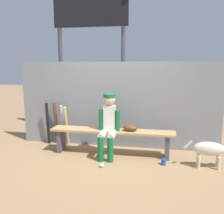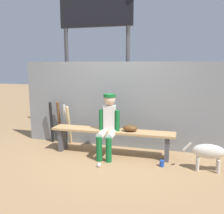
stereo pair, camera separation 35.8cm
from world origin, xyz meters
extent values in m
plane|color=#9E7A51|center=(0.00, 0.00, 0.00)|extent=(30.00, 30.00, 0.00)
cube|color=gray|center=(0.00, 0.51, 0.90)|extent=(4.24, 0.03, 1.80)
cube|color=tan|center=(0.00, 0.00, 0.47)|extent=(2.41, 0.36, 0.04)
cube|color=#4C4C51|center=(-1.05, 0.00, 0.23)|extent=(0.08, 0.29, 0.45)
cube|color=#4C4C51|center=(1.05, 0.00, 0.23)|extent=(0.08, 0.29, 0.45)
cube|color=silver|center=(-0.05, 0.00, 0.73)|extent=(0.22, 0.13, 0.48)
sphere|color=beige|center=(-0.05, 0.00, 1.09)|extent=(0.22, 0.22, 0.22)
cylinder|color=#14662D|center=(-0.05, 0.00, 1.16)|extent=(0.23, 0.23, 0.06)
cylinder|color=silver|center=(-0.14, -0.19, 0.45)|extent=(0.13, 0.38, 0.13)
cylinder|color=#14662D|center=(-0.14, -0.38, 0.23)|extent=(0.11, 0.11, 0.45)
cylinder|color=#14662D|center=(-0.21, -0.02, 0.68)|extent=(0.09, 0.09, 0.41)
cylinder|color=silver|center=(0.04, -0.19, 0.45)|extent=(0.13, 0.38, 0.13)
cylinder|color=#14662D|center=(0.04, -0.38, 0.23)|extent=(0.11, 0.11, 0.45)
cylinder|color=#14662D|center=(0.11, -0.02, 0.68)|extent=(0.09, 0.09, 0.41)
ellipsoid|color=#593819|center=(0.36, 0.00, 0.55)|extent=(0.28, 0.20, 0.12)
cylinder|color=tan|center=(-1.06, 0.34, 0.43)|extent=(0.09, 0.26, 0.87)
cylinder|color=#B7B7BC|center=(-1.16, 0.36, 0.44)|extent=(0.08, 0.14, 0.89)
cylinder|color=brown|center=(-1.34, 0.42, 0.47)|extent=(0.08, 0.20, 0.94)
cylinder|color=black|center=(-1.51, 0.38, 0.46)|extent=(0.08, 0.15, 0.93)
sphere|color=white|center=(-0.06, -0.65, 0.04)|extent=(0.07, 0.07, 0.07)
cylinder|color=#1E47AD|center=(0.99, -0.34, 0.06)|extent=(0.08, 0.08, 0.11)
cylinder|color=silver|center=(0.05, 0.07, 0.55)|extent=(0.08, 0.08, 0.11)
cylinder|color=#3F3F42|center=(-1.61, 1.47, 1.32)|extent=(0.10, 0.10, 2.64)
cylinder|color=#3F3F42|center=(-0.01, 1.47, 1.32)|extent=(0.10, 0.10, 2.64)
cube|color=black|center=(-0.81, 1.47, 3.10)|extent=(1.84, 0.08, 0.91)
ellipsoid|color=beige|center=(1.73, -0.33, 0.34)|extent=(0.52, 0.20, 0.24)
cylinder|color=beige|center=(1.39, -0.33, 0.39)|extent=(0.15, 0.04, 0.16)
cylinder|color=beige|center=(1.89, -0.27, 0.11)|extent=(0.05, 0.05, 0.22)
cylinder|color=beige|center=(1.89, -0.39, 0.11)|extent=(0.05, 0.05, 0.22)
cylinder|color=beige|center=(1.57, -0.27, 0.11)|extent=(0.05, 0.05, 0.22)
cylinder|color=beige|center=(1.57, -0.39, 0.11)|extent=(0.05, 0.05, 0.22)
camera|label=1|loc=(0.87, -4.55, 1.74)|focal=39.63mm
camera|label=2|loc=(1.22, -4.47, 1.74)|focal=39.63mm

